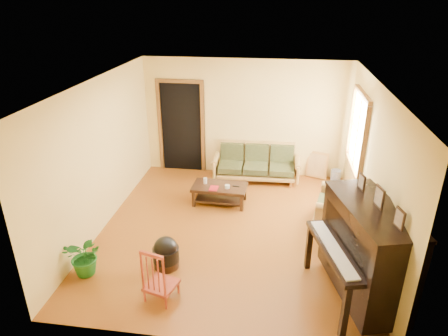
% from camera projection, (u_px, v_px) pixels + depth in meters
% --- Properties ---
extents(floor, '(5.00, 5.00, 0.00)m').
position_uv_depth(floor, '(230.00, 229.00, 7.09)').
color(floor, '#5E2E0C').
rests_on(floor, ground).
extents(doorway, '(1.08, 0.16, 2.05)m').
position_uv_depth(doorway, '(181.00, 128.00, 9.10)').
color(doorway, black).
rests_on(doorway, floor).
extents(window, '(0.12, 1.36, 1.46)m').
position_uv_depth(window, '(358.00, 132.00, 7.37)').
color(window, white).
rests_on(window, right_wall).
extents(sofa, '(1.89, 0.83, 0.80)m').
position_uv_depth(sofa, '(256.00, 163.00, 8.81)').
color(sofa, '#A77D3D').
rests_on(sofa, floor).
extents(coffee_table, '(1.08, 0.62, 0.38)m').
position_uv_depth(coffee_table, '(220.00, 194.00, 7.90)').
color(coffee_table, black).
rests_on(coffee_table, floor).
extents(armchair, '(1.04, 1.07, 0.92)m').
position_uv_depth(armchair, '(338.00, 202.00, 7.06)').
color(armchair, '#A77D3D').
rests_on(armchair, floor).
extents(piano, '(1.32, 1.78, 1.40)m').
position_uv_depth(piano, '(365.00, 253.00, 5.27)').
color(piano, black).
rests_on(piano, floor).
extents(footstool, '(0.53, 0.53, 0.38)m').
position_uv_depth(footstool, '(166.00, 256.00, 6.06)').
color(footstool, black).
rests_on(footstool, floor).
extents(red_chair, '(0.49, 0.51, 0.83)m').
position_uv_depth(red_chair, '(160.00, 273.00, 5.35)').
color(red_chair, maroon).
rests_on(red_chair, floor).
extents(leaning_frame, '(0.48, 0.26, 0.64)m').
position_uv_depth(leaning_frame, '(317.00, 165.00, 8.94)').
color(leaning_frame, '#B9843D').
rests_on(leaning_frame, floor).
extents(ceramic_crock, '(0.23, 0.23, 0.27)m').
position_uv_depth(ceramic_crock, '(336.00, 176.00, 8.83)').
color(ceramic_crock, '#334B9B').
rests_on(ceramic_crock, floor).
extents(potted_plant, '(0.66, 0.60, 0.63)m').
position_uv_depth(potted_plant, '(86.00, 256.00, 5.86)').
color(potted_plant, '#19581A').
rests_on(potted_plant, floor).
extents(book, '(0.17, 0.23, 0.02)m').
position_uv_depth(book, '(210.00, 188.00, 7.70)').
color(book, maroon).
rests_on(book, coffee_table).
extents(candle, '(0.09, 0.09, 0.12)m').
position_uv_depth(candle, '(205.00, 181.00, 7.88)').
color(candle, silver).
rests_on(candle, coffee_table).
extents(glass_jar, '(0.10, 0.10, 0.06)m').
position_uv_depth(glass_jar, '(227.00, 187.00, 7.71)').
color(glass_jar, silver).
rests_on(glass_jar, coffee_table).
extents(remote, '(0.14, 0.06, 0.01)m').
position_uv_depth(remote, '(236.00, 186.00, 7.79)').
color(remote, black).
rests_on(remote, coffee_table).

